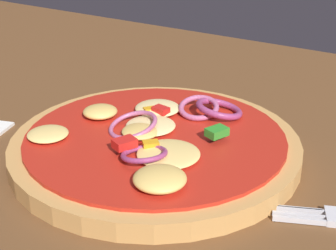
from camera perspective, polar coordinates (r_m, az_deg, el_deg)
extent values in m
cube|color=brown|center=(0.43, -3.86, -5.53)|extent=(1.45, 0.80, 0.03)
cylinder|color=tan|center=(0.43, -1.45, -2.41)|extent=(0.25, 0.25, 0.02)
cylinder|color=red|center=(0.43, -1.46, -1.29)|extent=(0.22, 0.22, 0.00)
ellipsoid|color=#EFCC72|center=(0.39, 0.06, -3.29)|extent=(0.05, 0.05, 0.01)
ellipsoid|color=#F4DB8E|center=(0.43, -1.50, -0.19)|extent=(0.04, 0.04, 0.01)
ellipsoid|color=#E5BC60|center=(0.35, -0.95, -6.14)|extent=(0.04, 0.04, 0.01)
ellipsoid|color=#F4DB8E|center=(0.47, -1.20, 1.96)|extent=(0.04, 0.04, 0.01)
ellipsoid|color=#E5BC60|center=(0.46, -7.75, 1.53)|extent=(0.03, 0.03, 0.01)
ellipsoid|color=#EFCC72|center=(0.43, -13.55, -0.99)|extent=(0.03, 0.03, 0.01)
ellipsoid|color=#E5BC60|center=(0.42, -3.30, -0.67)|extent=(0.03, 0.03, 0.01)
torus|color=#93386B|center=(0.38, -2.74, -3.32)|extent=(0.05, 0.05, 0.01)
torus|color=#B25984|center=(0.46, 3.53, 2.00)|extent=(0.05, 0.05, 0.01)
torus|color=#93386B|center=(0.46, 5.86, 1.86)|extent=(0.06, 0.06, 0.02)
torus|color=#B25984|center=(0.43, -4.03, 0.02)|extent=(0.06, 0.06, 0.01)
cube|color=#2D8C28|center=(0.41, 5.60, -0.79)|extent=(0.02, 0.02, 0.01)
cube|color=red|center=(0.39, -4.98, -2.08)|extent=(0.02, 0.02, 0.01)
cube|color=orange|center=(0.40, -1.98, -2.23)|extent=(0.02, 0.02, 0.01)
cube|color=orange|center=(0.46, -2.12, 1.74)|extent=(0.01, 0.01, 0.00)
cube|color=red|center=(0.45, -0.83, 1.73)|extent=(0.02, 0.01, 0.01)
cube|color=silver|center=(0.37, 14.58, -9.02)|extent=(0.03, 0.02, 0.00)
cube|color=silver|center=(0.37, 14.64, -9.50)|extent=(0.03, 0.02, 0.00)
cube|color=silver|center=(0.36, 14.70, -10.00)|extent=(0.03, 0.02, 0.00)
cube|color=silver|center=(0.36, 14.76, -10.51)|extent=(0.03, 0.02, 0.00)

